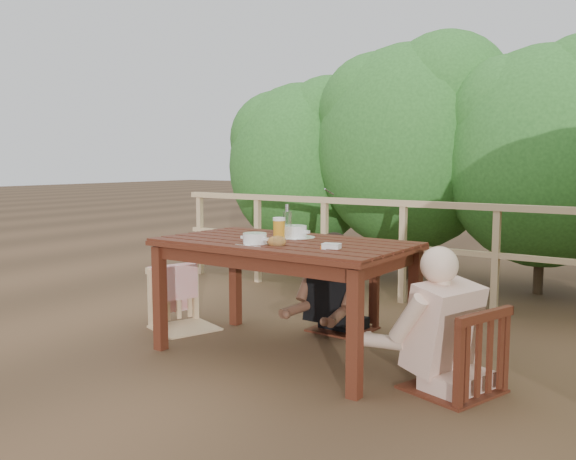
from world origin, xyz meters
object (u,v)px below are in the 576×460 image
Objects in this scene: chair_left at (184,272)px; soup_far at (294,232)px; chair_right at (454,309)px; butter_tub at (332,247)px; bottle at (287,223)px; woman at (345,255)px; chair_far at (343,274)px; tumbler at (279,243)px; bread_roll at (277,242)px; table at (284,299)px; soup_near at (255,240)px; diner_right at (460,275)px; beer_glass at (279,229)px.

chair_left is 1.10m from soup_far.
chair_right is at bearing -7.84° from soup_far.
bottle is at bearing 141.55° from butter_tub.
woman is 0.67m from soup_far.
bottle is (-0.06, -0.73, 0.32)m from woman.
tumbler is (0.13, -1.08, 0.39)m from chair_far.
butter_tub is (0.38, 0.08, -0.01)m from bread_roll.
table is 0.55m from bottle.
woman is 10.88× the size of butter_tub.
soup_near is at bearing -90.77° from soup_far.
bread_roll is (0.09, -1.04, 0.39)m from chair_far.
woman is (0.02, 0.82, 0.22)m from table.
chair_right is 12.29× the size of tumbler.
diner_right reaches higher than tumbler.
soup_near is 0.31m from beer_glass.
butter_tub is at bearing 116.89° from woman.
chair_left is 0.95× the size of chair_right.
beer_glass is (-0.10, -0.78, 0.27)m from woman.
chair_left is 1.13m from bottle.
chair_left is 1.33m from woman.
bread_roll is 1.65× the size of tumbler.
diner_right reaches higher than chair_far.
woman is 1.13m from tumbler.
beer_glass is at bearing 84.35° from woman.
chair_left is 1.13m from soup_near.
chair_left is at bearing -73.91° from chair_right.
diner_right is 1.20m from bread_roll.
bread_roll is (-1.16, -0.26, 0.14)m from diner_right.
table is at bearing -71.62° from chair_right.
chair_left reaches higher than table.
bottle reaches higher than chair_right.
diner_right is (1.25, -0.80, 0.09)m from woman.
bread_roll is at bearing -85.98° from chair_left.
woman is 1.09m from bread_roll.
chair_far is at bearing 82.69° from beer_glass.
table is 0.53m from soup_near.
beer_glass is at bearing -95.84° from chair_far.
beer_glass reaches higher than table.
chair_left is at bearing 176.11° from table.
soup_near is (-0.08, -1.09, 0.23)m from woman.
chair_left is at bearing 35.98° from woman.
tumbler is (0.15, -0.27, 0.45)m from table.
soup_near is at bearing -60.18° from chair_right.
diner_right is at bearing 107.33° from chair_right.
bottle is at bearing 112.03° from table.
butter_tub is (-0.75, -0.18, 0.34)m from chair_right.
soup_far is at bearing -64.11° from chair_left.
bottle is at bearing 53.77° from beer_glass.
chair_left is 0.77× the size of woman.
bread_roll is (0.09, -1.06, 0.23)m from woman.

